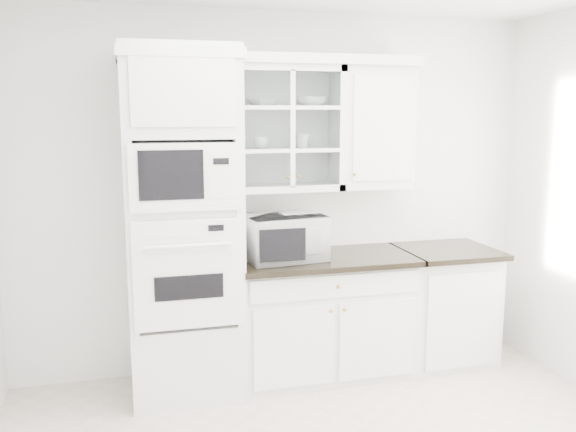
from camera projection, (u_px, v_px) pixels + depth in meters
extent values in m
cube|color=white|center=(278.00, 194.00, 4.65)|extent=(4.00, 0.02, 2.70)
cube|color=silver|center=(183.00, 225.00, 4.18)|extent=(0.76, 0.65, 2.40)
cube|color=white|center=(189.00, 275.00, 3.91)|extent=(0.70, 0.03, 0.72)
cube|color=black|center=(189.00, 287.00, 3.91)|extent=(0.44, 0.01, 0.16)
cube|color=white|center=(186.00, 178.00, 3.80)|extent=(0.70, 0.03, 0.43)
cube|color=black|center=(171.00, 175.00, 3.76)|extent=(0.40, 0.01, 0.31)
cube|color=silver|center=(323.00, 317.00, 4.59)|extent=(1.30, 0.60, 0.88)
cube|color=black|center=(325.00, 259.00, 4.48)|extent=(1.32, 0.67, 0.04)
cube|color=silver|center=(443.00, 307.00, 4.84)|extent=(0.70, 0.60, 0.88)
cube|color=black|center=(448.00, 251.00, 4.73)|extent=(0.72, 0.67, 0.04)
cube|color=silver|center=(287.00, 129.00, 4.42)|extent=(0.80, 0.33, 0.90)
cube|color=silver|center=(287.00, 149.00, 4.45)|extent=(0.74, 0.29, 0.02)
cube|color=silver|center=(287.00, 108.00, 4.39)|extent=(0.74, 0.29, 0.02)
cube|color=silver|center=(373.00, 128.00, 4.59)|extent=(0.55, 0.33, 0.90)
cube|color=white|center=(273.00, 59.00, 4.29)|extent=(2.14, 0.38, 0.07)
imported|color=white|center=(284.00, 237.00, 4.38)|extent=(0.60, 0.52, 0.32)
imported|color=white|center=(264.00, 102.00, 4.36)|extent=(0.27, 0.27, 0.05)
imported|color=white|center=(312.00, 101.00, 4.45)|extent=(0.24, 0.24, 0.07)
imported|color=white|center=(261.00, 143.00, 4.37)|extent=(0.13, 0.13, 0.08)
imported|color=white|center=(302.00, 141.00, 4.46)|extent=(0.14, 0.14, 0.11)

